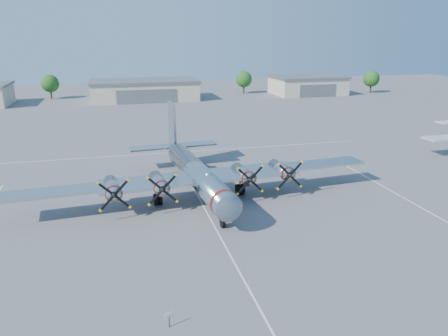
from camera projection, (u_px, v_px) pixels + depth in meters
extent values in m
plane|color=#5D5D60|center=(209.00, 216.00, 43.50)|extent=(260.00, 260.00, 0.00)
cube|color=silver|center=(221.00, 238.00, 38.86)|extent=(0.15, 40.00, 0.01)
cube|color=silver|center=(432.00, 214.00, 44.02)|extent=(0.15, 40.00, 0.01)
cube|color=silver|center=(174.00, 152.00, 66.65)|extent=(60.00, 0.15, 0.01)
cube|color=#B6AA91|center=(145.00, 91.00, 118.74)|extent=(28.00, 14.00, 4.80)
cube|color=slate|center=(144.00, 81.00, 117.94)|extent=(28.60, 14.60, 0.60)
cube|color=slate|center=(147.00, 97.00, 112.38)|extent=(15.40, 0.20, 3.60)
cube|color=#B6AA91|center=(307.00, 86.00, 129.98)|extent=(20.00, 14.00, 4.80)
cube|color=slate|center=(308.00, 77.00, 129.19)|extent=(20.60, 14.60, 0.60)
cube|color=slate|center=(318.00, 91.00, 123.63)|extent=(11.00, 0.20, 3.60)
cylinder|color=#382619|center=(51.00, 94.00, 120.58)|extent=(0.50, 0.50, 2.80)
sphere|color=#1D4814|center=(50.00, 84.00, 119.74)|extent=(4.80, 4.80, 4.80)
cylinder|color=#382619|center=(244.00, 89.00, 131.62)|extent=(0.50, 0.50, 2.80)
sphere|color=#1D4814|center=(244.00, 79.00, 130.78)|extent=(4.80, 4.80, 4.80)
cylinder|color=#382619|center=(370.00, 88.00, 133.12)|extent=(0.50, 0.50, 2.80)
sphere|color=#1D4814|center=(371.00, 79.00, 132.28)|extent=(4.80, 4.80, 4.80)
cylinder|color=black|center=(169.00, 322.00, 26.94)|extent=(0.06, 0.06, 0.77)
cube|color=white|center=(169.00, 316.00, 26.81)|extent=(0.52, 0.20, 0.39)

